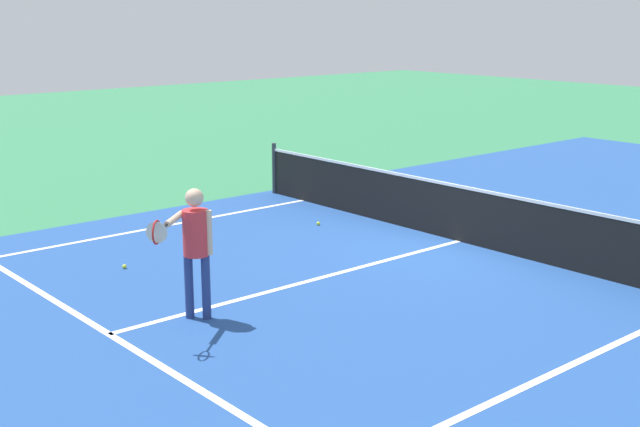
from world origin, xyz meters
The scene contains 9 objects.
ground_plane centered at (0.00, 0.00, 0.00)m, with size 60.00×60.00×0.00m, color #337F51.
court_surface_inbounds centered at (0.00, 0.00, 0.00)m, with size 10.62×24.40×0.00m, color #234C93.
line_sideline_left centered at (-4.11, -5.95, 0.00)m, with size 0.10×11.89×0.01m, color white.
line_service_near centered at (0.00, -6.40, 0.00)m, with size 8.22×0.10×0.01m, color white.
line_center_service centered at (0.00, -3.20, 0.00)m, with size 0.10×6.40×0.01m, color white.
net centered at (0.00, 0.00, 0.49)m, with size 10.20×0.09×1.07m.
player_near centered at (0.24, -5.31, 1.04)m, with size 0.73×1.07×1.67m.
tennis_ball_mid_court centered at (-2.27, -5.00, 0.03)m, with size 0.07×0.07×0.07m, color #CCE033.
tennis_ball_near_net centered at (-2.36, -1.08, 0.03)m, with size 0.07×0.07×0.07m, color #CCE033.
Camera 1 is at (8.75, -10.60, 3.75)m, focal length 47.00 mm.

